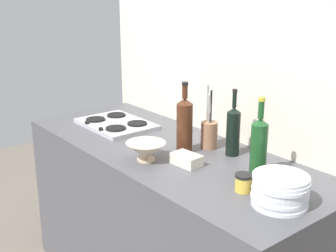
# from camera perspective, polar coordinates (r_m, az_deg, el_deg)

# --- Properties ---
(counter_block) EXTENTS (1.80, 0.70, 0.90)m
(counter_block) POSITION_cam_1_polar(r_m,az_deg,el_deg) (2.47, 0.00, -12.69)
(counter_block) COLOR #4C4C51
(counter_block) RESTS_ON ground
(backsplash_panel) EXTENTS (1.90, 0.06, 2.12)m
(backsplash_panel) POSITION_cam_1_polar(r_m,az_deg,el_deg) (2.48, 6.87, 2.55)
(backsplash_panel) COLOR beige
(backsplash_panel) RESTS_ON ground
(stovetop_hob) EXTENTS (0.44, 0.32, 0.04)m
(stovetop_hob) POSITION_cam_1_polar(r_m,az_deg,el_deg) (2.65, -6.62, 0.28)
(stovetop_hob) COLOR #B2B2B7
(stovetop_hob) RESTS_ON counter_block
(plate_stack) EXTENTS (0.22, 0.22, 0.12)m
(plate_stack) POSITION_cam_1_polar(r_m,az_deg,el_deg) (1.75, 14.09, -7.91)
(plate_stack) COLOR white
(plate_stack) RESTS_ON counter_block
(wine_bottle_leftmost) EXTENTS (0.07, 0.07, 0.35)m
(wine_bottle_leftmost) POSITION_cam_1_polar(r_m,az_deg,el_deg) (1.95, 11.46, -2.54)
(wine_bottle_leftmost) COLOR #19471E
(wine_bottle_leftmost) RESTS_ON counter_block
(wine_bottle_mid_left) EXTENTS (0.07, 0.07, 0.33)m
(wine_bottle_mid_left) POSITION_cam_1_polar(r_m,az_deg,el_deg) (2.18, 8.28, -0.55)
(wine_bottle_mid_left) COLOR black
(wine_bottle_mid_left) RESTS_ON counter_block
(wine_bottle_mid_right) EXTENTS (0.08, 0.08, 0.35)m
(wine_bottle_mid_right) POSITION_cam_1_polar(r_m,az_deg,el_deg) (2.19, 2.12, 0.22)
(wine_bottle_mid_right) COLOR #472314
(wine_bottle_mid_right) RESTS_ON counter_block
(mixing_bowl) EXTENTS (0.19, 0.19, 0.09)m
(mixing_bowl) POSITION_cam_1_polar(r_m,az_deg,el_deg) (2.11, -2.81, -3.17)
(mixing_bowl) COLOR beige
(mixing_bowl) RESTS_ON counter_block
(butter_dish) EXTENTS (0.14, 0.09, 0.05)m
(butter_dish) POSITION_cam_1_polar(r_m,az_deg,el_deg) (2.07, 2.37, -4.29)
(butter_dish) COLOR silver
(butter_dish) RESTS_ON counter_block
(utensil_crock) EXTENTS (0.08, 0.08, 0.33)m
(utensil_crock) POSITION_cam_1_polar(r_m,az_deg,el_deg) (2.28, 5.25, -0.87)
(utensil_crock) COLOR #996B4C
(utensil_crock) RESTS_ON counter_block
(condiment_jar_front) EXTENTS (0.07, 0.07, 0.07)m
(condiment_jar_front) POSITION_cam_1_polar(r_m,az_deg,el_deg) (1.84, 9.58, -7.10)
(condiment_jar_front) COLOR gold
(condiment_jar_front) RESTS_ON counter_block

